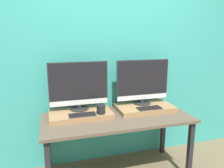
{
  "coord_description": "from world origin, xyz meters",
  "views": [
    {
      "loc": [
        -0.7,
        -1.81,
        1.59
      ],
      "look_at": [
        0.0,
        0.56,
        1.04
      ],
      "focal_mm": 35.0,
      "sensor_mm": 36.0,
      "label": 1
    }
  ],
  "objects_px": {
    "monitor_left": "(79,85)",
    "mug": "(101,109)",
    "keyboard_left": "(82,115)",
    "monitor_right": "(143,81)",
    "keyboard_right": "(149,108)"
  },
  "relations": [
    {
      "from": "mug",
      "to": "monitor_right",
      "type": "relative_size",
      "value": 0.14
    },
    {
      "from": "monitor_left",
      "to": "keyboard_right",
      "type": "distance_m",
      "value": 0.84
    },
    {
      "from": "monitor_left",
      "to": "monitor_right",
      "type": "relative_size",
      "value": 1.0
    },
    {
      "from": "keyboard_left",
      "to": "mug",
      "type": "height_order",
      "value": "mug"
    },
    {
      "from": "keyboard_left",
      "to": "keyboard_right",
      "type": "distance_m",
      "value": 0.77
    },
    {
      "from": "monitor_right",
      "to": "keyboard_right",
      "type": "distance_m",
      "value": 0.34
    },
    {
      "from": "monitor_left",
      "to": "keyboard_left",
      "type": "bearing_deg",
      "value": -90.0
    },
    {
      "from": "monitor_left",
      "to": "keyboard_left",
      "type": "height_order",
      "value": "monitor_left"
    },
    {
      "from": "monitor_left",
      "to": "monitor_right",
      "type": "bearing_deg",
      "value": 0.0
    },
    {
      "from": "monitor_right",
      "to": "monitor_left",
      "type": "bearing_deg",
      "value": 180.0
    },
    {
      "from": "keyboard_left",
      "to": "monitor_right",
      "type": "xyz_separation_m",
      "value": [
        0.77,
        0.21,
        0.27
      ]
    },
    {
      "from": "monitor_left",
      "to": "mug",
      "type": "height_order",
      "value": "monitor_left"
    },
    {
      "from": "monitor_left",
      "to": "monitor_right",
      "type": "distance_m",
      "value": 0.77
    },
    {
      "from": "monitor_left",
      "to": "mug",
      "type": "xyz_separation_m",
      "value": [
        0.2,
        -0.21,
        -0.23
      ]
    },
    {
      "from": "monitor_right",
      "to": "keyboard_left",
      "type": "bearing_deg",
      "value": -165.07
    }
  ]
}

